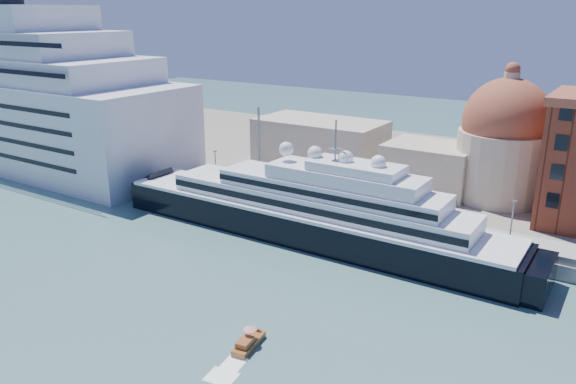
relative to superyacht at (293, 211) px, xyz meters
The scene contains 9 objects.
ground 24.02m from the superyacht, 76.81° to the right, with size 400.00×400.00×0.00m, color #396261.
quay 12.65m from the superyacht, 63.90° to the left, with size 180.00×10.00×2.50m, color gray.
land 52.39m from the superyacht, 84.08° to the left, with size 260.00×72.00×2.00m, color slate.
quay_fence 8.55m from the superyacht, 50.35° to the left, with size 180.00×0.10×1.20m, color slate.
superyacht is the anchor object (origin of this frame).
service_barge 47.22m from the superyacht, behind, with size 14.25×8.85×3.04m.
water_taxi 36.66m from the superyacht, 66.26° to the right, with size 2.67×5.77×2.64m.
church 37.24m from the superyacht, 71.26° to the left, with size 66.00×18.00×25.50m.
lamp_posts 12.98m from the superyacht, 128.14° to the left, with size 120.80×2.40×18.00m.
Camera 1 is at (45.07, -56.96, 38.58)m, focal length 35.00 mm.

